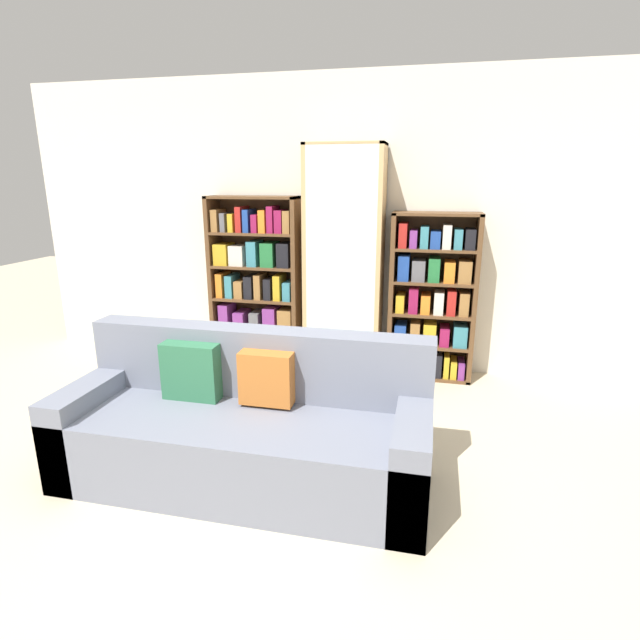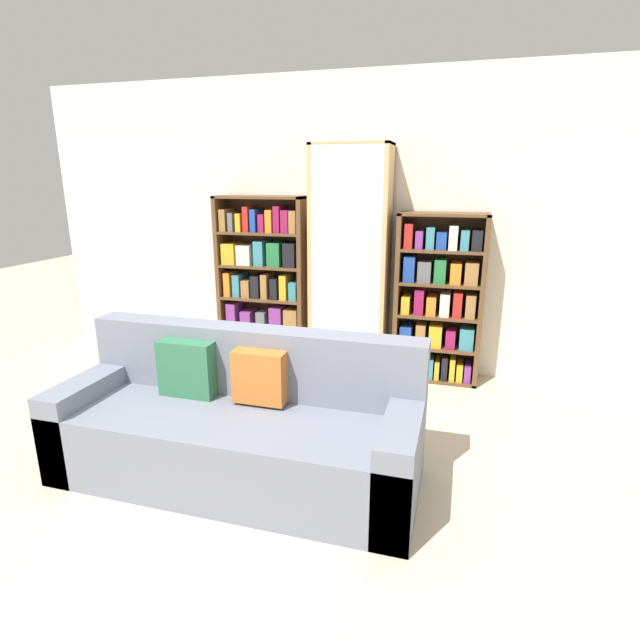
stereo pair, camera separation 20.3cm
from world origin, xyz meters
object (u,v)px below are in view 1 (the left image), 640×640
at_px(bookshelf_left, 257,285).
at_px(bookshelf_right, 432,300).
at_px(couch, 245,430).
at_px(display_cabinet, 344,264).
at_px(wine_bottle, 395,418).

distance_m(bookshelf_left, bookshelf_right, 1.67).
relative_size(couch, display_cabinet, 1.05).
bearing_deg(wine_bottle, couch, -141.13).
bearing_deg(display_cabinet, couch, -97.46).
height_order(display_cabinet, bookshelf_right, display_cabinet).
bearing_deg(bookshelf_left, wine_bottle, -40.68).
bearing_deg(couch, bookshelf_left, 107.43).
relative_size(couch, bookshelf_right, 1.46).
distance_m(couch, wine_bottle, 1.10).
distance_m(bookshelf_right, wine_bottle, 1.40).
bearing_deg(bookshelf_right, wine_bottle, -99.50).
xyz_separation_m(bookshelf_right, wine_bottle, (-0.21, -1.25, -0.58)).
height_order(bookshelf_left, display_cabinet, display_cabinet).
xyz_separation_m(couch, display_cabinet, (0.25, 1.92, 0.72)).
bearing_deg(wine_bottle, bookshelf_right, 80.50).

